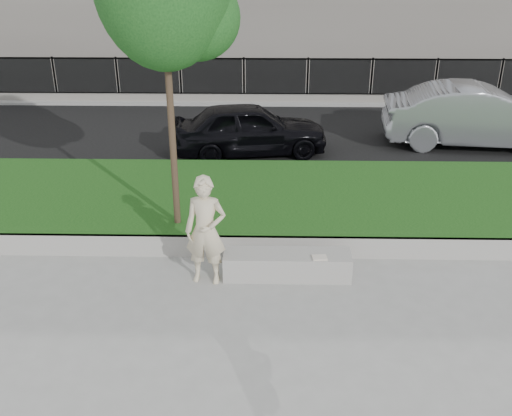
{
  "coord_description": "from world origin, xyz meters",
  "views": [
    {
      "loc": [
        0.24,
        -7.78,
        4.95
      ],
      "look_at": [
        0.05,
        1.2,
        0.88
      ],
      "focal_mm": 40.0,
      "sensor_mm": 36.0,
      "label": 1
    }
  ],
  "objects_px": {
    "book": "(320,258)",
    "car_silver": "(478,116)",
    "stone_bench": "(287,265)",
    "car_dark": "(249,129)",
    "man": "(206,231)"
  },
  "relations": [
    {
      "from": "book",
      "to": "car_dark",
      "type": "distance_m",
      "value": 6.42
    },
    {
      "from": "stone_bench",
      "to": "car_silver",
      "type": "bearing_deg",
      "value": 52.43
    },
    {
      "from": "stone_bench",
      "to": "book",
      "type": "xyz_separation_m",
      "value": [
        0.52,
        -0.15,
        0.23
      ]
    },
    {
      "from": "book",
      "to": "stone_bench",
      "type": "bearing_deg",
      "value": 158.27
    },
    {
      "from": "stone_bench",
      "to": "car_silver",
      "type": "height_order",
      "value": "car_silver"
    },
    {
      "from": "book",
      "to": "car_dark",
      "type": "height_order",
      "value": "car_dark"
    },
    {
      "from": "man",
      "to": "car_silver",
      "type": "height_order",
      "value": "man"
    },
    {
      "from": "man",
      "to": "book",
      "type": "distance_m",
      "value": 1.88
    },
    {
      "from": "book",
      "to": "car_silver",
      "type": "xyz_separation_m",
      "value": [
        4.83,
        7.1,
        0.43
      ]
    },
    {
      "from": "man",
      "to": "car_silver",
      "type": "distance_m",
      "value": 9.73
    },
    {
      "from": "man",
      "to": "car_dark",
      "type": "xyz_separation_m",
      "value": [
        0.49,
        6.27,
        -0.18
      ]
    },
    {
      "from": "stone_bench",
      "to": "car_silver",
      "type": "relative_size",
      "value": 0.42
    },
    {
      "from": "man",
      "to": "book",
      "type": "height_order",
      "value": "man"
    },
    {
      "from": "stone_bench",
      "to": "man",
      "type": "xyz_separation_m",
      "value": [
        -1.31,
        -0.15,
        0.69
      ]
    },
    {
      "from": "stone_bench",
      "to": "book",
      "type": "height_order",
      "value": "book"
    }
  ]
}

